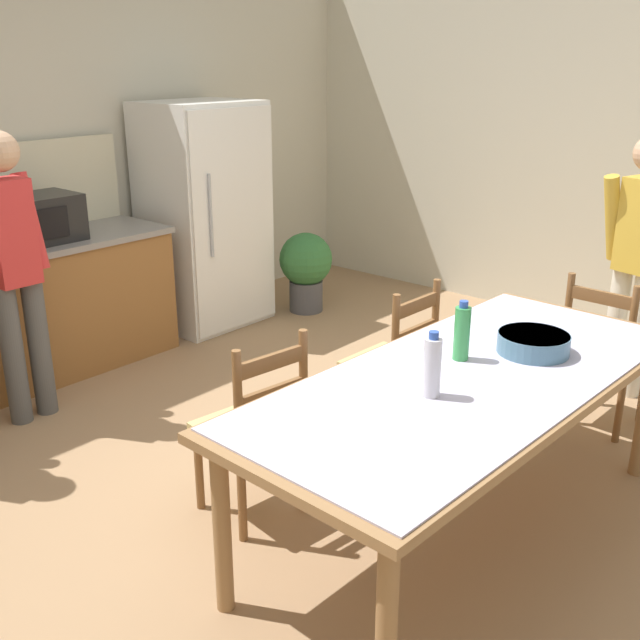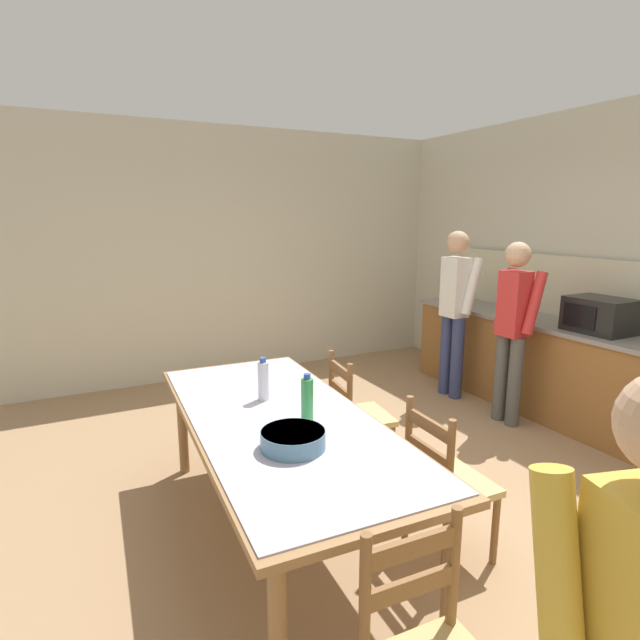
% 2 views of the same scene
% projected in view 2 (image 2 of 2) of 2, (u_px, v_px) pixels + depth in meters
% --- Properties ---
extents(ground_plane, '(8.32, 8.32, 0.00)m').
position_uv_depth(ground_plane, '(392.00, 497.00, 3.42)').
color(ground_plane, '#9E7A56').
extents(wall_left, '(0.12, 5.20, 2.90)m').
position_uv_depth(wall_left, '(239.00, 253.00, 5.98)').
color(wall_left, beige).
rests_on(wall_left, ground).
extents(kitchen_counter, '(2.91, 0.66, 0.90)m').
position_uv_depth(kitchen_counter, '(537.00, 363.00, 4.95)').
color(kitchen_counter, brown).
rests_on(kitchen_counter, ground).
extents(counter_splashback, '(2.87, 0.03, 0.60)m').
position_uv_depth(counter_splashback, '(566.00, 287.00, 4.93)').
color(counter_splashback, beige).
rests_on(counter_splashback, kitchen_counter).
extents(microwave, '(0.50, 0.39, 0.30)m').
position_uv_depth(microwave, '(599.00, 315.00, 4.29)').
color(microwave, black).
rests_on(microwave, kitchen_counter).
extents(dining_table, '(2.33, 1.07, 0.78)m').
position_uv_depth(dining_table, '(280.00, 428.00, 2.85)').
color(dining_table, olive).
rests_on(dining_table, ground).
extents(bottle_near_centre, '(0.07, 0.07, 0.27)m').
position_uv_depth(bottle_near_centre, '(263.00, 380.00, 3.06)').
color(bottle_near_centre, silver).
rests_on(bottle_near_centre, dining_table).
extents(bottle_off_centre, '(0.07, 0.07, 0.27)m').
position_uv_depth(bottle_off_centre, '(307.00, 399.00, 2.76)').
color(bottle_off_centre, green).
rests_on(bottle_off_centre, dining_table).
extents(serving_bowl, '(0.32, 0.32, 0.09)m').
position_uv_depth(serving_bowl, '(293.00, 438.00, 2.44)').
color(serving_bowl, slate).
rests_on(serving_bowl, dining_table).
extents(chair_side_far_left, '(0.47, 0.45, 0.91)m').
position_uv_depth(chair_side_far_left, '(356.00, 416.00, 3.68)').
color(chair_side_far_left, brown).
rests_on(chair_side_far_left, ground).
extents(chair_side_far_right, '(0.43, 0.41, 0.91)m').
position_uv_depth(chair_side_far_right, '(446.00, 483.00, 2.76)').
color(chair_side_far_right, brown).
rests_on(chair_side_far_right, ground).
extents(person_at_sink, '(0.44, 0.30, 1.74)m').
position_uv_depth(person_at_sink, '(455.00, 305.00, 5.18)').
color(person_at_sink, navy).
rests_on(person_at_sink, ground).
extents(person_at_counter, '(0.42, 0.29, 1.67)m').
position_uv_depth(person_at_counter, '(513.00, 324.00, 4.49)').
color(person_at_counter, '#4C4C4C').
rests_on(person_at_counter, ground).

